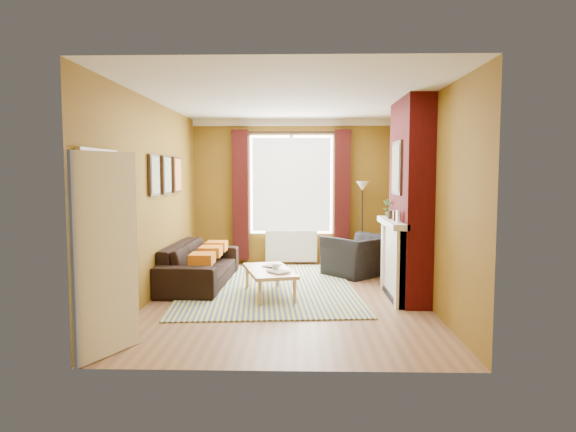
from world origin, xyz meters
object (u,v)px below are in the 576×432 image
object	(u,v)px
sofa	(200,264)
armchair	(359,256)
wicker_stool	(333,254)
floor_lamp	(362,200)
coffee_table	(269,272)

from	to	relation	value
sofa	armchair	size ratio (longest dim) A/B	2.15
wicker_stool	floor_lamp	distance (m)	1.18
armchair	coffee_table	xyz separation A→B (m)	(-1.47, -1.57, 0.01)
sofa	floor_lamp	xyz separation A→B (m)	(2.76, 1.58, 0.95)
armchair	sofa	bearing A→B (deg)	-25.28
armchair	coffee_table	size ratio (longest dim) A/B	0.81
armchair	wicker_stool	xyz separation A→B (m)	(-0.41, 0.80, -0.11)
coffee_table	sofa	bearing A→B (deg)	130.93
floor_lamp	wicker_stool	bearing A→B (deg)	180.00
armchair	wicker_stool	size ratio (longest dim) A/B	2.11
sofa	wicker_stool	distance (m)	2.72
armchair	floor_lamp	world-z (taller)	floor_lamp
coffee_table	floor_lamp	size ratio (longest dim) A/B	0.80
sofa	armchair	bearing A→B (deg)	-71.68
sofa	wicker_stool	world-z (taller)	sofa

